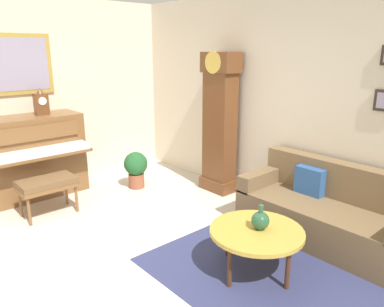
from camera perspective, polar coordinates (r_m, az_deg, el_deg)
The scene contains 12 objects.
ground_plane at distance 4.07m, azimuth -11.51°, elevation -15.78°, with size 6.40×6.00×0.10m, color beige.
wall_left at distance 5.93m, azimuth -25.24°, elevation 8.05°, with size 0.13×4.90×2.80m.
wall_back at distance 5.12m, azimuth 11.59°, elevation 8.11°, with size 5.30×0.13×2.80m.
area_rug at distance 3.72m, azimuth 10.16°, elevation -18.07°, with size 2.10×1.50×0.01m, color navy.
piano at distance 5.72m, azimuth -23.64°, elevation -0.44°, with size 0.87×1.44×1.16m.
piano_bench at distance 5.04m, azimuth -21.42°, elevation -4.47°, with size 0.42×0.70×0.48m.
grandfather_clock at distance 5.40m, azimuth 4.27°, elevation 4.07°, with size 0.52×0.34×2.03m.
couch at distance 4.42m, azimuth 20.08°, elevation -8.48°, with size 1.90×0.80×0.84m.
coffee_table at distance 3.58m, azimuth 9.92°, elevation -11.90°, with size 0.88×0.88×0.44m.
mantel_clock at distance 5.65m, azimuth -22.21°, elevation 7.26°, with size 0.13×0.18×0.38m.
green_jug at distance 3.55m, azimuth 10.48°, elevation -10.09°, with size 0.17×0.17×0.24m.
potted_plant at distance 5.70m, azimuth -8.64°, elevation -2.11°, with size 0.36×0.36×0.56m.
Camera 1 is at (3.06, -1.66, 2.07)m, focal length 34.64 mm.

